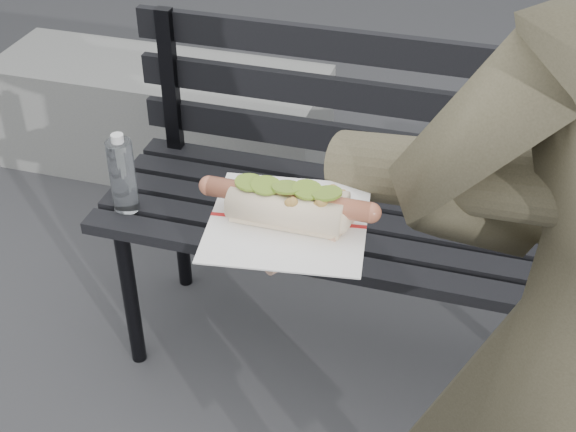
# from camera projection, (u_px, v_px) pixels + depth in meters

# --- Properties ---
(park_bench) EXTENTS (1.50, 0.44, 0.88)m
(park_bench) POSITION_uv_depth(u_px,v_px,m) (401.00, 194.00, 1.97)
(park_bench) COLOR black
(park_bench) RESTS_ON ground
(concrete_block) EXTENTS (1.20, 0.40, 0.40)m
(concrete_block) POSITION_uv_depth(u_px,v_px,m) (163.00, 118.00, 2.95)
(concrete_block) COLOR slate
(concrete_block) RESTS_ON ground
(held_hotdog) EXTENTS (0.64, 0.30, 0.20)m
(held_hotdog) POSITION_uv_depth(u_px,v_px,m) (464.00, 194.00, 0.94)
(held_hotdog) COLOR #44402D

